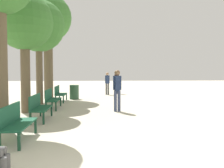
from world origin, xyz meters
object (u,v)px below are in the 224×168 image
object	(u,v)px
tree_row_4	(48,20)
pedestrian_mid	(117,81)
bench_row_2	(39,106)
bench_row_1	(15,121)
trash_bin	(74,92)
pedestrian_far	(107,82)
pedestrian_near	(117,88)
bench_row_4	(59,93)
tree_row_2	(25,23)
bench_row_3	(52,98)
tree_row_3	(39,27)

from	to	relation	value
tree_row_4	pedestrian_mid	xyz separation A→B (m)	(4.52, 2.99, -3.86)
bench_row_2	pedestrian_mid	xyz separation A→B (m)	(3.64, 9.90, 0.47)
bench_row_1	pedestrian_mid	bearing A→B (deg)	73.80
trash_bin	pedestrian_far	bearing A→B (deg)	50.43
pedestrian_near	bench_row_1	bearing A→B (deg)	-124.27
bench_row_1	bench_row_4	xyz separation A→B (m)	(0.00, 7.86, 0.00)
tree_row_4	pedestrian_near	xyz separation A→B (m)	(3.77, -5.29, -3.82)
bench_row_2	pedestrian_far	distance (m)	9.54
pedestrian_near	tree_row_2	bearing A→B (deg)	179.37
bench_row_3	bench_row_4	distance (m)	2.62
pedestrian_far	bench_row_2	bearing A→B (deg)	-107.63
bench_row_1	pedestrian_near	size ratio (longest dim) A/B	0.92
bench_row_1	bench_row_3	distance (m)	5.24
bench_row_1	trash_bin	bearing A→B (deg)	85.44
tree_row_2	tree_row_4	distance (m)	5.38
pedestrian_mid	tree_row_4	bearing A→B (deg)	-146.55
tree_row_4	tree_row_3	bearing A→B (deg)	-90.00
bench_row_4	trash_bin	xyz separation A→B (m)	(0.73, 1.23, -0.07)
bench_row_1	pedestrian_mid	world-z (taller)	pedestrian_mid
tree_row_4	trash_bin	world-z (taller)	tree_row_4
bench_row_1	bench_row_2	distance (m)	2.62
pedestrian_near	pedestrian_far	xyz separation A→B (m)	(-0.01, 7.46, -0.08)
bench_row_1	tree_row_3	world-z (taller)	tree_row_3
bench_row_1	tree_row_3	bearing A→B (deg)	97.24
bench_row_4	pedestrian_near	xyz separation A→B (m)	(2.89, -3.62, 0.50)
pedestrian_far	tree_row_3	bearing A→B (deg)	-128.29
bench_row_3	pedestrian_mid	distance (m)	8.16
pedestrian_near	trash_bin	xyz separation A→B (m)	(-2.17, 4.84, -0.57)
bench_row_3	trash_bin	size ratio (longest dim) A/B	1.87
bench_row_2	tree_row_3	world-z (taller)	tree_row_3
bench_row_4	tree_row_3	world-z (taller)	tree_row_3
trash_bin	bench_row_1	bearing A→B (deg)	-94.56
bench_row_3	bench_row_4	xyz separation A→B (m)	(0.00, 2.62, 0.00)
bench_row_2	trash_bin	distance (m)	6.51
tree_row_2	pedestrian_near	bearing A→B (deg)	-0.63
bench_row_1	pedestrian_near	xyz separation A→B (m)	(2.89, 4.25, 0.50)
bench_row_3	tree_row_2	bearing A→B (deg)	-132.73
tree_row_4	pedestrian_far	bearing A→B (deg)	29.92
pedestrian_near	pedestrian_far	distance (m)	7.46
bench_row_2	pedestrian_far	size ratio (longest dim) A/B	1.00
bench_row_4	tree_row_3	xyz separation A→B (m)	(-0.88, -0.93, 3.47)
bench_row_4	tree_row_2	distance (m)	4.83
bench_row_3	tree_row_2	xyz separation A→B (m)	(-0.88, -0.95, 3.13)
tree_row_3	pedestrian_far	world-z (taller)	tree_row_3
tree_row_2	pedestrian_mid	distance (m)	9.77
pedestrian_near	pedestrian_far	world-z (taller)	pedestrian_near
bench_row_4	trash_bin	distance (m)	1.43
tree_row_2	pedestrian_mid	world-z (taller)	tree_row_2
bench_row_3	pedestrian_far	world-z (taller)	pedestrian_far
bench_row_1	tree_row_2	bearing A→B (deg)	101.61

